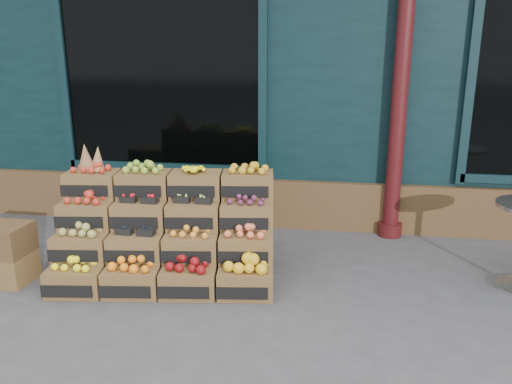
# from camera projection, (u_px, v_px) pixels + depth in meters

# --- Properties ---
(ground) EXTENTS (60.00, 60.00, 0.00)m
(ground) POSITION_uv_depth(u_px,v_px,m) (266.00, 312.00, 4.20)
(ground) COLOR #444446
(ground) RESTS_ON ground
(shop_facade) EXTENTS (12.00, 6.24, 4.80)m
(shop_facade) POSITION_uv_depth(u_px,v_px,m) (309.00, 35.00, 8.41)
(shop_facade) COLOR black
(shop_facade) RESTS_ON ground
(crate_display) EXTENTS (2.14, 1.25, 1.27)m
(crate_display) POSITION_uv_depth(u_px,v_px,m) (168.00, 237.00, 4.82)
(crate_display) COLOR brown
(crate_display) RESTS_ON ground
(spare_crates) EXTENTS (0.58, 0.41, 0.57)m
(spare_crates) POSITION_uv_depth(u_px,v_px,m) (0.00, 253.00, 4.71)
(spare_crates) COLOR brown
(spare_crates) RESTS_ON ground
(shopkeeper) EXTENTS (0.73, 0.59, 1.75)m
(shopkeeper) POSITION_uv_depth(u_px,v_px,m) (149.00, 143.00, 7.02)
(shopkeeper) COLOR #1A5B1C
(shopkeeper) RESTS_ON ground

